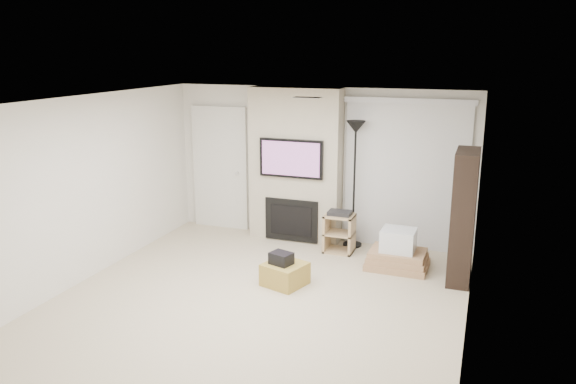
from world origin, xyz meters
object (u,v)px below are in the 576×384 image
(ottoman, at_px, (285,274))
(floor_lamp, at_px, (355,148))
(box_stack, at_px, (398,253))
(bookshelf, at_px, (463,217))
(av_stand, at_px, (339,230))

(ottoman, bearing_deg, floor_lamp, 74.81)
(box_stack, bearing_deg, bookshelf, -8.31)
(floor_lamp, height_order, av_stand, floor_lamp)
(box_stack, height_order, bookshelf, bookshelf)
(ottoman, bearing_deg, av_stand, 76.37)
(floor_lamp, height_order, box_stack, floor_lamp)
(floor_lamp, distance_m, av_stand, 1.30)
(floor_lamp, bearing_deg, av_stand, -111.70)
(ottoman, xyz_separation_m, box_stack, (1.33, 1.11, 0.07))
(floor_lamp, xyz_separation_m, bookshelf, (1.70, -0.84, -0.69))
(floor_lamp, distance_m, box_stack, 1.75)
(box_stack, distance_m, bookshelf, 1.11)
(floor_lamp, xyz_separation_m, av_stand, (-0.14, -0.34, -1.24))
(ottoman, xyz_separation_m, bookshelf, (2.19, 0.99, 0.75))
(floor_lamp, bearing_deg, ottoman, -105.19)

